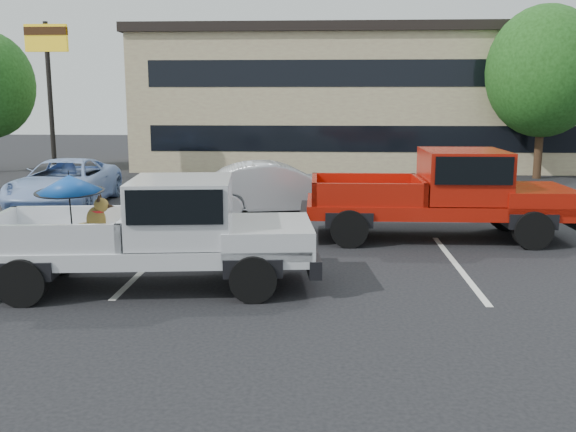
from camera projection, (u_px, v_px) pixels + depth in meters
name	position (u px, v px, depth m)	size (l,w,h in m)	color
ground	(299.00, 294.00, 10.64)	(90.00, 90.00, 0.00)	black
stripe_left	(152.00, 261.00, 12.76)	(0.12, 5.00, 0.01)	silver
stripe_right	(457.00, 266.00, 12.44)	(0.12, 5.00, 0.01)	silver
motel_building	(358.00, 98.00, 30.55)	(20.40, 8.40, 6.30)	tan
motel_sign	(48.00, 59.00, 24.07)	(1.60, 0.22, 6.00)	black
tree_right	(544.00, 72.00, 25.10)	(4.46, 4.46, 6.78)	#332114
tree_back	(433.00, 74.00, 33.08)	(4.68, 4.68, 7.11)	#332114
silver_pickup	(168.00, 227.00, 10.89)	(5.87, 2.57, 2.06)	black
red_pickup	(454.00, 191.00, 14.68)	(6.23, 2.36, 2.05)	black
silver_sedan	(277.00, 188.00, 17.90)	(1.53, 4.40, 1.45)	#B7BBBF
blue_suv	(65.00, 183.00, 19.15)	(2.32, 5.03, 1.40)	#9BB8E7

